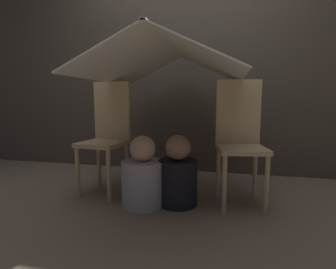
{
  "coord_description": "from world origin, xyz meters",
  "views": [
    {
      "loc": [
        0.47,
        -1.95,
        0.83
      ],
      "look_at": [
        0.0,
        0.14,
        0.55
      ],
      "focal_mm": 28.0,
      "sensor_mm": 36.0,
      "label": 1
    }
  ],
  "objects": [
    {
      "name": "chair_right",
      "position": [
        0.58,
        0.21,
        0.54
      ],
      "size": [
        0.42,
        0.42,
        1.0
      ],
      "rotation": [
        0.0,
        0.0,
        0.18
      ],
      "color": "#D1B27F",
      "rests_on": "ground_plane"
    },
    {
      "name": "person_front",
      "position": [
        -0.16,
        -0.04,
        0.22
      ],
      "size": [
        0.34,
        0.34,
        0.56
      ],
      "color": "#B2B2B7",
      "rests_on": "ground_plane"
    },
    {
      "name": "sheet_canopy",
      "position": [
        0.0,
        0.14,
        1.14
      ],
      "size": [
        1.18,
        1.28,
        0.29
      ],
      "color": "silver"
    },
    {
      "name": "person_second",
      "position": [
        0.1,
        0.03,
        0.23
      ],
      "size": [
        0.31,
        0.31,
        0.56
      ],
      "color": "black",
      "rests_on": "ground_plane"
    },
    {
      "name": "chair_left",
      "position": [
        -0.58,
        0.21,
        0.54
      ],
      "size": [
        0.41,
        0.41,
        1.0
      ],
      "rotation": [
        0.0,
        0.0,
        -0.13
      ],
      "color": "#D1B27F",
      "rests_on": "ground_plane"
    },
    {
      "name": "ground_plane",
      "position": [
        0.0,
        0.0,
        0.0
      ],
      "size": [
        8.8,
        8.8,
        0.0
      ],
      "primitive_type": "plane",
      "color": "#7A6651"
    },
    {
      "name": "wall_back",
      "position": [
        0.0,
        1.08,
        1.25
      ],
      "size": [
        7.0,
        0.05,
        2.5
      ],
      "color": "#4C4238",
      "rests_on": "ground_plane"
    }
  ]
}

